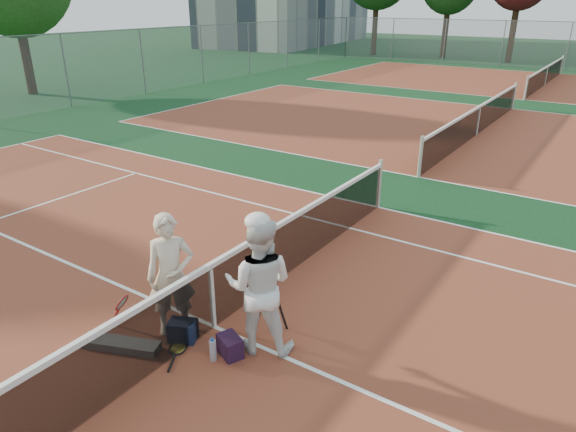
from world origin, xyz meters
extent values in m
plane|color=#0E3318|center=(0.00, 0.00, 0.00)|extent=(130.00, 130.00, 0.00)
cube|color=brown|center=(0.00, 0.00, 0.00)|extent=(23.77, 10.97, 0.01)
cube|color=brown|center=(0.00, 13.50, 0.00)|extent=(23.77, 10.97, 0.01)
cube|color=brown|center=(0.00, 27.00, 0.00)|extent=(23.77, 10.97, 0.01)
imported|color=beige|center=(-0.39, -0.35, 0.88)|extent=(0.74, 0.76, 1.76)
imported|color=white|center=(0.82, 0.01, 0.94)|extent=(1.13, 1.04, 1.87)
cube|color=black|center=(-0.15, -0.46, 0.15)|extent=(0.44, 0.38, 0.29)
cube|color=black|center=(0.60, -0.35, 0.14)|extent=(0.41, 0.35, 0.28)
cube|color=#5F5B56|center=(-0.71, -1.06, 0.06)|extent=(1.09, 0.62, 0.11)
cylinder|color=#C9E5FF|center=(0.48, -0.56, 0.15)|extent=(0.09, 0.09, 0.30)
cylinder|color=#382314|center=(-14.86, 36.88, 2.76)|extent=(0.44, 0.44, 5.51)
cylinder|color=#382314|center=(-9.29, 37.91, 2.30)|extent=(0.44, 0.44, 4.61)
cylinder|color=#382314|center=(-4.11, 37.04, 2.44)|extent=(0.44, 0.44, 4.87)
cylinder|color=#382314|center=(-20.48, 9.80, 2.30)|extent=(0.44, 0.44, 4.59)
camera|label=1|loc=(4.27, -4.48, 4.29)|focal=32.00mm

